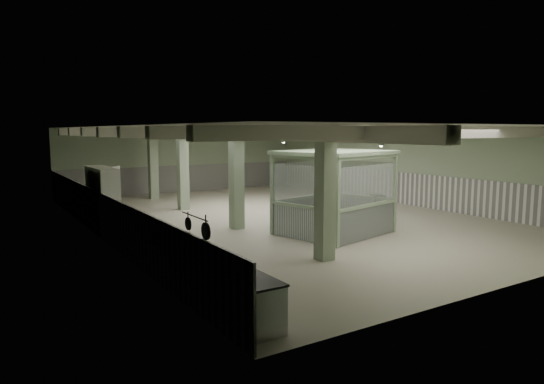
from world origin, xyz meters
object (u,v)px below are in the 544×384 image
walkin_cooler (103,199)px  filing_cabinet (377,211)px  prep_counter (202,276)px  guard_booth (334,179)px

walkin_cooler → filing_cabinet: size_ratio=2.03×
walkin_cooler → prep_counter: bearing=-89.4°
filing_cabinet → prep_counter: bearing=-135.7°
filing_cabinet → walkin_cooler: bearing=173.5°
walkin_cooler → guard_booth: guard_booth is taller
walkin_cooler → filing_cabinet: walkin_cooler is taller
prep_counter → filing_cabinet: (8.35, 3.43, 0.15)m
walkin_cooler → filing_cabinet: bearing=-28.5°
prep_counter → filing_cabinet: size_ratio=4.26×
guard_booth → filing_cabinet: 2.31m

